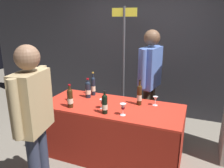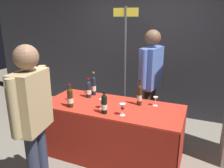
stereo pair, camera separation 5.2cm
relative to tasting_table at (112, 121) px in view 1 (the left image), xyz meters
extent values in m
plane|color=gray|center=(0.00, 0.00, -0.54)|extent=(12.00, 12.00, 0.00)
cube|color=#2D2D33|center=(0.00, 1.75, 0.67)|extent=(7.57, 0.12, 2.41)
cube|color=red|center=(0.00, 0.00, 0.21)|extent=(1.87, 0.79, 0.02)
cube|color=#A32519|center=(0.00, -0.39, -0.17)|extent=(1.87, 0.01, 0.74)
cube|color=#A32519|center=(0.00, 0.39, -0.17)|extent=(1.87, 0.01, 0.74)
cube|color=#A32519|center=(-0.93, 0.00, -0.17)|extent=(0.01, 0.79, 0.74)
cube|color=#A32519|center=(0.93, 0.00, -0.17)|extent=(0.01, 0.79, 0.74)
cylinder|color=#38230F|center=(0.33, 0.16, 0.35)|extent=(0.06, 0.06, 0.24)
sphere|color=#38230F|center=(0.33, 0.16, 0.47)|extent=(0.06, 0.06, 0.06)
cylinder|color=#38230F|center=(0.33, 0.16, 0.52)|extent=(0.03, 0.03, 0.09)
cylinder|color=black|center=(0.33, 0.16, 0.57)|extent=(0.03, 0.03, 0.02)
cylinder|color=beige|center=(0.33, 0.16, 0.33)|extent=(0.07, 0.07, 0.08)
cylinder|color=#38230F|center=(-0.48, -0.26, 0.33)|extent=(0.07, 0.07, 0.22)
sphere|color=#38230F|center=(-0.48, -0.26, 0.44)|extent=(0.07, 0.07, 0.07)
cylinder|color=#38230F|center=(-0.48, -0.26, 0.48)|extent=(0.03, 0.03, 0.08)
cylinder|color=maroon|center=(-0.48, -0.26, 0.53)|extent=(0.04, 0.04, 0.02)
cylinder|color=beige|center=(-0.48, -0.26, 0.32)|extent=(0.07, 0.07, 0.07)
cylinder|color=black|center=(0.01, -0.27, 0.33)|extent=(0.07, 0.07, 0.21)
sphere|color=black|center=(0.01, -0.27, 0.43)|extent=(0.07, 0.07, 0.07)
cylinder|color=black|center=(0.01, -0.27, 0.47)|extent=(0.03, 0.03, 0.07)
cylinder|color=black|center=(0.01, -0.27, 0.51)|extent=(0.03, 0.03, 0.02)
cylinder|color=beige|center=(0.01, -0.27, 0.31)|extent=(0.07, 0.07, 0.07)
cylinder|color=#192333|center=(-0.42, 0.28, 0.35)|extent=(0.06, 0.06, 0.25)
sphere|color=#192333|center=(-0.42, 0.28, 0.48)|extent=(0.06, 0.06, 0.06)
cylinder|color=#192333|center=(-0.42, 0.28, 0.52)|extent=(0.03, 0.03, 0.09)
cylinder|color=#B7932D|center=(-0.42, 0.28, 0.57)|extent=(0.03, 0.03, 0.02)
cylinder|color=beige|center=(-0.42, 0.28, 0.33)|extent=(0.07, 0.07, 0.08)
cylinder|color=#192333|center=(-0.44, 0.16, 0.33)|extent=(0.08, 0.08, 0.21)
sphere|color=#192333|center=(-0.44, 0.16, 0.43)|extent=(0.08, 0.08, 0.08)
cylinder|color=#192333|center=(-0.44, 0.16, 0.47)|extent=(0.03, 0.03, 0.07)
cylinder|color=maroon|center=(-0.44, 0.16, 0.51)|extent=(0.04, 0.04, 0.02)
cylinder|color=beige|center=(-0.44, 0.16, 0.31)|extent=(0.08, 0.08, 0.07)
cylinder|color=silver|center=(0.53, 0.22, 0.23)|extent=(0.07, 0.07, 0.00)
cylinder|color=silver|center=(0.53, 0.22, 0.26)|extent=(0.01, 0.01, 0.07)
cone|color=silver|center=(0.53, 0.22, 0.32)|extent=(0.06, 0.06, 0.06)
cylinder|color=silver|center=(0.24, -0.23, 0.23)|extent=(0.07, 0.07, 0.00)
cylinder|color=silver|center=(0.24, -0.23, 0.27)|extent=(0.01, 0.01, 0.07)
cone|color=silver|center=(0.24, -0.23, 0.34)|extent=(0.08, 0.08, 0.07)
cylinder|color=#590C19|center=(0.24, -0.23, 0.32)|extent=(0.04, 0.04, 0.02)
cylinder|color=silver|center=(-0.08, -0.14, 0.23)|extent=(0.07, 0.07, 0.00)
cylinder|color=silver|center=(-0.08, -0.14, 0.26)|extent=(0.01, 0.01, 0.06)
cone|color=silver|center=(-0.08, -0.14, 0.32)|extent=(0.08, 0.08, 0.06)
cylinder|color=#590C19|center=(-0.08, -0.14, 0.30)|extent=(0.04, 0.04, 0.02)
cube|color=silver|center=(-0.60, -0.07, 0.30)|extent=(0.13, 0.11, 0.14)
cylinder|color=#4C4233|center=(0.36, 0.79, -0.11)|extent=(0.12, 0.12, 0.86)
cylinder|color=#4C4233|center=(0.33, 0.61, -0.11)|extent=(0.12, 0.12, 0.86)
cube|color=#4C6BB7|center=(0.35, 0.70, 0.63)|extent=(0.28, 0.48, 0.61)
sphere|color=brown|center=(0.35, 0.70, 1.07)|extent=(0.24, 0.24, 0.24)
cylinder|color=#4C6BB7|center=(0.39, 0.97, 0.65)|extent=(0.08, 0.08, 0.56)
cylinder|color=#4C6BB7|center=(0.30, 0.43, 0.65)|extent=(0.08, 0.08, 0.56)
cylinder|color=#2D3347|center=(-0.42, -0.94, -0.12)|extent=(0.12, 0.12, 0.83)
cube|color=tan|center=(-0.41, -1.02, 0.59)|extent=(0.28, 0.44, 0.59)
sphere|color=#8C664C|center=(-0.41, -1.02, 1.01)|extent=(0.23, 0.23, 0.23)
cylinder|color=tan|center=(-0.36, -1.27, 0.61)|extent=(0.08, 0.08, 0.54)
cylinder|color=tan|center=(-0.45, -0.77, 0.61)|extent=(0.08, 0.08, 0.54)
cylinder|color=#47474C|center=(-0.25, 1.20, 0.50)|extent=(0.04, 0.04, 2.08)
cube|color=yellow|center=(-0.25, 1.20, 1.44)|extent=(0.45, 0.02, 0.14)
camera|label=1|loc=(1.02, -2.54, 1.35)|focal=35.33mm
camera|label=2|loc=(1.07, -2.52, 1.35)|focal=35.33mm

